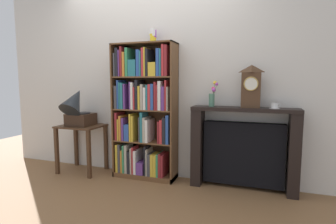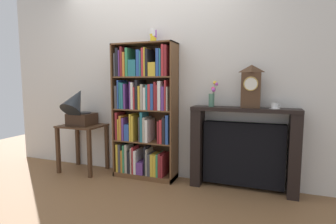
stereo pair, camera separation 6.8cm
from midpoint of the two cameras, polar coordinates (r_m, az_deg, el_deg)
name	(u,v)px [view 1 (the left image)]	position (r m, az deg, el deg)	size (l,w,h in m)	color
ground_plane	(142,181)	(3.51, -6.27, -14.44)	(7.84, 6.40, 0.02)	brown
wall_back	(161,78)	(3.50, -2.10, 7.41)	(4.84, 0.08, 2.60)	silver
bookshelf	(144,114)	(3.41, -5.84, -0.48)	(0.82, 0.29, 1.72)	brown
cup_stack	(153,36)	(3.42, -3.86, 16.02)	(0.09, 0.09, 0.18)	white
side_table_left	(82,137)	(3.87, -18.58, -5.03)	(0.58, 0.46, 0.65)	#472D1C
gramophone	(77,108)	(3.76, -19.46, 0.89)	(0.33, 0.48, 0.57)	#382316
fireplace_mantel	(243,149)	(3.21, 15.26, -7.68)	(1.19, 0.26, 0.96)	black
mantel_clock	(251,86)	(3.08, 16.83, 5.30)	(0.21, 0.14, 0.47)	#472D1C
flower_vase	(213,96)	(3.15, 8.94, 3.45)	(0.10, 0.11, 0.30)	#4C7A60
teacup_with_saucer	(275,106)	(3.10, 21.36, 1.21)	(0.12, 0.11, 0.06)	white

